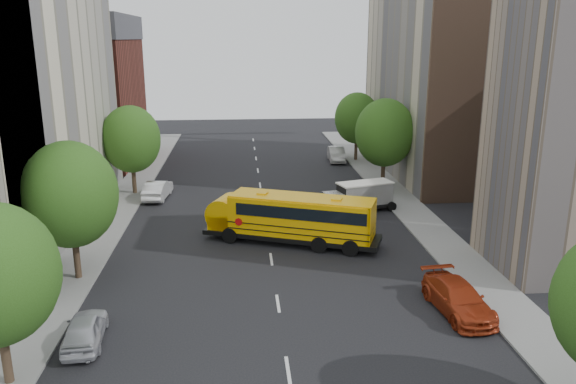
{
  "coord_description": "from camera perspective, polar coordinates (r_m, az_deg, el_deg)",
  "views": [
    {
      "loc": [
        -1.74,
        -34.16,
        13.15
      ],
      "look_at": [
        1.38,
        2.0,
        3.17
      ],
      "focal_mm": 35.0,
      "sensor_mm": 36.0,
      "label": 1
    }
  ],
  "objects": [
    {
      "name": "street_tree_5",
      "position": [
        62.07,
        7.02,
        7.45
      ],
      "size": [
        4.86,
        4.86,
        7.51
      ],
      "color": "#38281C",
      "rests_on": "ground"
    },
    {
      "name": "building_right_far",
      "position": [
        57.79,
        15.33,
        10.73
      ],
      "size": [
        10.0,
        22.0,
        18.0
      ],
      "primitive_type": "cube",
      "color": "beige",
      "rests_on": "ground"
    },
    {
      "name": "parked_car_0",
      "position": [
        27.12,
        -19.95,
        -12.98
      ],
      "size": [
        1.97,
        4.17,
        1.38
      ],
      "primitive_type": "imported",
      "rotation": [
        0.0,
        0.0,
        3.23
      ],
      "color": "#B5B6BC",
      "rests_on": "ground"
    },
    {
      "name": "school_bus",
      "position": [
        36.92,
        0.2,
        -2.45
      ],
      "size": [
        11.83,
        6.77,
        3.3
      ],
      "rotation": [
        0.0,
        0.0,
        -0.38
      ],
      "color": "black",
      "rests_on": "ground"
    },
    {
      "name": "parked_car_3",
      "position": [
        29.37,
        16.89,
        -10.29
      ],
      "size": [
        2.63,
        5.41,
        1.52
      ],
      "primitive_type": "imported",
      "rotation": [
        0.0,
        0.0,
        0.1
      ],
      "color": "#9B2F13",
      "rests_on": "ground"
    },
    {
      "name": "street_tree_2",
      "position": [
        49.74,
        -15.66,
        5.18
      ],
      "size": [
        4.99,
        4.99,
        7.71
      ],
      "color": "#38281C",
      "rests_on": "ground"
    },
    {
      "name": "parked_car_4",
      "position": [
        48.71,
        8.7,
        0.33
      ],
      "size": [
        1.88,
        3.92,
        1.29
      ],
      "primitive_type": "imported",
      "rotation": [
        0.0,
        0.0,
        -0.09
      ],
      "color": "#36385F",
      "rests_on": "ground"
    },
    {
      "name": "lane_markings",
      "position": [
        46.1,
        -2.57,
        -1.2
      ],
      "size": [
        0.15,
        64.0,
        0.01
      ],
      "primitive_type": "cube",
      "color": "silver",
      "rests_on": "ground"
    },
    {
      "name": "parked_car_5",
      "position": [
        62.11,
        4.95,
        3.85
      ],
      "size": [
        1.95,
        4.89,
        1.58
      ],
      "primitive_type": "imported",
      "rotation": [
        0.0,
        0.0,
        -0.06
      ],
      "color": "#9A9995",
      "rests_on": "ground"
    },
    {
      "name": "building_right_sidewall",
      "position": [
        47.64,
        19.85,
        9.49
      ],
      "size": [
        10.1,
        0.3,
        18.0
      ],
      "primitive_type": "cube",
      "color": "brown",
      "rests_on": "ground"
    },
    {
      "name": "sidewalk_left",
      "position": [
        42.42,
        -18.01,
        -3.37
      ],
      "size": [
        3.0,
        80.0,
        0.12
      ],
      "primitive_type": "cube",
      "color": "slate",
      "rests_on": "ground"
    },
    {
      "name": "ground",
      "position": [
        36.64,
        -1.89,
        -5.66
      ],
      "size": [
        120.0,
        120.0,
        0.0
      ],
      "primitive_type": "plane",
      "color": "black",
      "rests_on": "ground"
    },
    {
      "name": "sidewalk_right",
      "position": [
        43.36,
        13.11,
        -2.61
      ],
      "size": [
        3.0,
        80.0,
        0.12
      ],
      "primitive_type": "cube",
      "color": "slate",
      "rests_on": "ground"
    },
    {
      "name": "parked_car_1",
      "position": [
        48.67,
        -13.11,
        0.25
      ],
      "size": [
        2.11,
        4.87,
        1.56
      ],
      "primitive_type": "imported",
      "rotation": [
        0.0,
        0.0,
        3.04
      ],
      "color": "silver",
      "rests_on": "ground"
    },
    {
      "name": "street_tree_4",
      "position": [
        50.46,
        9.81,
        5.95
      ],
      "size": [
        5.25,
        5.25,
        8.1
      ],
      "color": "#38281C",
      "rests_on": "ground"
    },
    {
      "name": "safari_truck",
      "position": [
        44.18,
        7.28,
        -0.42
      ],
      "size": [
        5.65,
        3.3,
        2.29
      ],
      "rotation": [
        0.0,
        0.0,
        0.29
      ],
      "color": "black",
      "rests_on": "ground"
    },
    {
      "name": "building_left_redbrick",
      "position": [
        64.59,
        -19.72,
        8.59
      ],
      "size": [
        10.0,
        15.0,
        13.0
      ],
      "primitive_type": "cube",
      "color": "maroon",
      "rests_on": "ground"
    },
    {
      "name": "street_tree_1",
      "position": [
        32.59,
        -21.26,
        -0.26
      ],
      "size": [
        5.12,
        5.12,
        7.9
      ],
      "color": "#38281C",
      "rests_on": "ground"
    }
  ]
}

